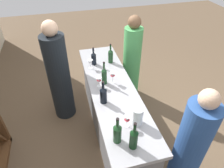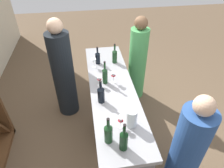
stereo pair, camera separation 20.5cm
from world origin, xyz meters
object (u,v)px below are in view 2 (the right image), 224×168
wine_bottle_far_right_near_black (98,57)px  person_right_guest (63,74)px  wine_bottle_leftmost_dark_green (124,140)px  wine_bottle_second_right_olive_green (105,75)px  wine_glass_near_left (113,75)px  wine_glass_near_center (121,120)px  wine_bottle_rightmost_olive_green (115,56)px  person_center_guest (138,62)px  wine_bottle_center_near_black (101,94)px  water_pitcher (132,118)px  person_left_guest (186,151)px  wine_glass_near_right (99,79)px  wine_bottle_second_left_olive_green (108,133)px  wine_glass_far_left (94,61)px

wine_bottle_far_right_near_black → person_right_guest: bearing=87.2°
wine_bottle_leftmost_dark_green → wine_bottle_second_right_olive_green: bearing=2.2°
wine_bottle_leftmost_dark_green → wine_glass_near_left: size_ratio=2.01×
wine_glass_near_center → wine_bottle_leftmost_dark_green: bearing=175.2°
wine_bottle_rightmost_olive_green → person_center_guest: bearing=-59.5°
wine_bottle_center_near_black → wine_bottle_far_right_near_black: (0.85, -0.05, -0.01)m
wine_bottle_leftmost_dark_green → water_pitcher: 0.30m
wine_bottle_rightmost_olive_green → person_left_guest: (-1.49, -0.53, -0.37)m
wine_glass_near_center → wine_bottle_second_right_olive_green: bearing=4.5°
wine_bottle_leftmost_dark_green → wine_glass_near_right: bearing=6.9°
wine_bottle_center_near_black → wine_glass_near_center: wine_bottle_center_near_black is taller
wine_bottle_center_near_black → wine_glass_near_right: wine_bottle_center_near_black is taller
wine_bottle_leftmost_dark_green → wine_bottle_second_left_olive_green: (0.10, 0.13, -0.01)m
wine_glass_near_right → water_pitcher: water_pitcher is taller
wine_bottle_leftmost_dark_green → wine_bottle_second_left_olive_green: wine_bottle_leftmost_dark_green is taller
wine_bottle_leftmost_dark_green → person_center_guest: (1.78, -0.62, -0.33)m
wine_bottle_second_left_olive_green → wine_bottle_second_right_olive_green: 0.93m
wine_bottle_far_right_near_black → person_right_guest: 0.60m
person_left_guest → wine_glass_near_center: bearing=-25.4°
wine_glass_far_left → person_left_guest: 1.69m
wine_bottle_second_right_olive_green → person_left_guest: (-1.01, -0.74, -0.38)m
wine_bottle_center_near_black → wine_bottle_rightmost_olive_green: 0.90m
wine_bottle_second_left_olive_green → wine_glass_near_left: wine_bottle_second_left_olive_green is taller
wine_bottle_second_right_olive_green → wine_glass_near_left: 0.11m
person_center_guest → wine_bottle_second_right_olive_green: bearing=32.5°
wine_glass_near_center → person_right_guest: 1.47m
wine_bottle_second_left_olive_green → wine_glass_near_left: (0.91, -0.20, -0.00)m
person_center_guest → wine_bottle_leftmost_dark_green: bearing=54.5°
wine_bottle_second_left_olive_green → water_pitcher: wine_bottle_second_left_olive_green is taller
wine_bottle_second_right_olive_green → person_center_guest: (0.75, -0.66, -0.33)m
person_right_guest → wine_glass_near_right: bearing=-31.1°
wine_glass_far_left → water_pitcher: bearing=-166.1°
person_left_guest → person_right_guest: 2.03m
wine_bottle_center_near_black → wine_bottle_second_right_olive_green: (0.36, -0.09, 0.01)m
wine_bottle_leftmost_dark_green → wine_bottle_rightmost_olive_green: wine_bottle_leftmost_dark_green is taller
wine_bottle_rightmost_olive_green → wine_glass_near_right: 0.61m
wine_bottle_leftmost_dark_green → wine_bottle_center_near_black: 0.68m
wine_bottle_far_right_near_black → wine_glass_near_right: 0.55m
wine_bottle_center_near_black → person_right_guest: 1.05m
wine_glass_near_left → person_right_guest: bearing=52.6°
wine_bottle_rightmost_olive_green → wine_glass_near_right: wine_bottle_rightmost_olive_green is taller
wine_bottle_leftmost_dark_green → wine_bottle_center_near_black: wine_bottle_leftmost_dark_green is taller
wine_glass_near_center → person_center_guest: 1.66m
wine_bottle_second_left_olive_green → person_right_guest: size_ratio=0.19×
water_pitcher → person_center_guest: bearing=-17.7°
person_left_guest → wine_glass_near_left: bearing=-64.0°
wine_bottle_far_right_near_black → wine_glass_near_center: bearing=-175.2°
water_pitcher → person_left_guest: bearing=-113.2°
wine_bottle_leftmost_dark_green → person_left_guest: (0.02, -0.70, -0.38)m
person_left_guest → wine_glass_far_left: bearing=-65.2°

